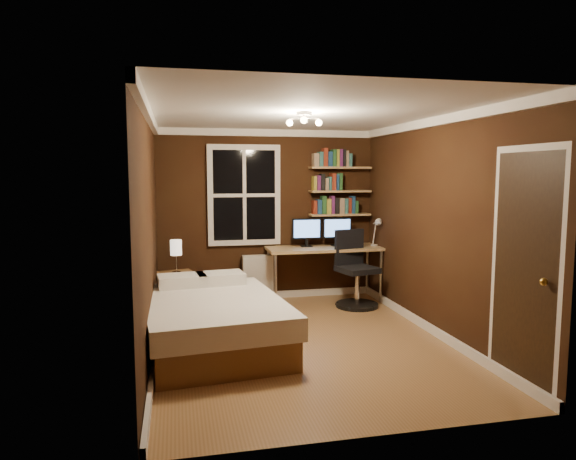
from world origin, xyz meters
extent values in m
plane|color=olive|center=(0.00, 0.00, 0.00)|extent=(4.20, 4.20, 0.00)
cube|color=black|center=(0.00, 2.10, 1.25)|extent=(3.20, 0.04, 2.50)
cube|color=black|center=(-1.60, 0.00, 1.25)|extent=(0.04, 4.20, 2.50)
cube|color=black|center=(1.60, 0.00, 1.25)|extent=(0.04, 4.20, 2.50)
cube|color=white|center=(0.00, 0.00, 2.50)|extent=(3.20, 4.20, 0.02)
cube|color=white|center=(-0.35, 2.06, 1.55)|extent=(1.06, 0.06, 1.46)
sphere|color=#BB8E35|center=(1.55, -1.85, 1.00)|extent=(0.06, 0.06, 0.06)
cube|color=#A98752|center=(1.08, 1.98, 1.25)|extent=(0.92, 0.22, 0.03)
cube|color=#A98752|center=(1.08, 1.98, 1.60)|extent=(0.92, 0.22, 0.03)
cube|color=#A98752|center=(1.08, 1.98, 1.95)|extent=(0.92, 0.22, 0.03)
cube|color=brown|center=(-0.97, 0.02, 0.15)|extent=(1.54, 2.05, 0.31)
cube|color=white|center=(-0.97, 0.02, 0.42)|extent=(1.63, 2.12, 0.23)
cube|color=white|center=(-1.28, 0.73, 0.60)|extent=(0.59, 0.44, 0.13)
cube|color=white|center=(-0.82, 0.78, 0.60)|extent=(0.59, 0.44, 0.13)
cube|color=brown|center=(-1.34, 1.45, 0.28)|extent=(0.55, 0.55, 0.56)
cube|color=silver|center=(-0.17, 1.98, 0.34)|extent=(0.45, 0.16, 0.67)
cube|color=#A98752|center=(0.78, 1.77, 0.78)|extent=(1.68, 0.63, 0.04)
cylinder|color=beige|center=(0.00, 1.49, 0.38)|extent=(0.04, 0.04, 0.75)
cylinder|color=beige|center=(1.56, 1.49, 0.38)|extent=(0.04, 0.04, 0.75)
cylinder|color=beige|center=(0.00, 2.04, 0.38)|extent=(0.04, 0.04, 0.75)
cylinder|color=beige|center=(1.56, 2.04, 0.38)|extent=(0.04, 0.04, 0.75)
cylinder|color=black|center=(1.13, 1.32, 0.03)|extent=(0.59, 0.59, 0.05)
cylinder|color=silver|center=(1.13, 1.32, 0.27)|extent=(0.07, 0.07, 0.44)
cube|color=black|center=(1.13, 1.32, 0.53)|extent=(0.59, 0.59, 0.08)
cube|color=black|center=(1.08, 1.52, 0.82)|extent=(0.46, 0.17, 0.50)
camera|label=1|loc=(-1.32, -5.36, 1.87)|focal=32.00mm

